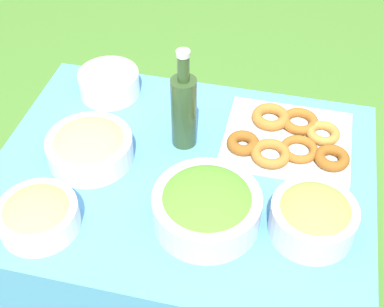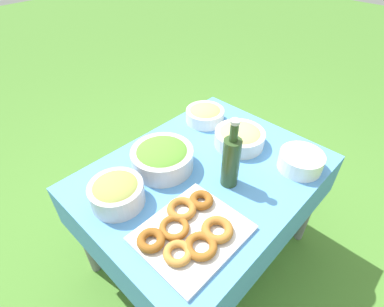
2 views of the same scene
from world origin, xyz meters
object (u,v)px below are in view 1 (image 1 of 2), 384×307
object	(u,v)px
donut_platter	(288,139)
plate_stack	(109,83)
olive_bowl	(313,217)
salad_bowl	(207,206)
olive_oil_bottle	(184,109)
pasta_bowl	(90,146)
bread_bowl	(38,215)

from	to	relation	value
donut_platter	plate_stack	bearing A→B (deg)	-10.59
olive_bowl	salad_bowl	bearing A→B (deg)	5.91
plate_stack	olive_oil_bottle	xyz separation A→B (m)	(-0.31, 0.18, 0.09)
pasta_bowl	olive_oil_bottle	bearing A→B (deg)	-152.16
salad_bowl	pasta_bowl	bearing A→B (deg)	-21.89
pasta_bowl	plate_stack	xyz separation A→B (m)	(0.05, -0.32, -0.01)
donut_platter	bread_bowl	bearing A→B (deg)	37.67
bread_bowl	plate_stack	bearing A→B (deg)	-88.94
olive_oil_bottle	olive_bowl	size ratio (longest dim) A/B	1.49
bread_bowl	donut_platter	bearing A→B (deg)	-142.33
olive_oil_bottle	salad_bowl	bearing A→B (deg)	114.52
pasta_bowl	plate_stack	distance (m)	0.32
donut_platter	salad_bowl	bearing A→B (deg)	62.75
salad_bowl	olive_oil_bottle	size ratio (longest dim) A/B	0.87
pasta_bowl	olive_bowl	size ratio (longest dim) A/B	1.14
salad_bowl	plate_stack	size ratio (longest dim) A/B	1.42
pasta_bowl	olive_bowl	xyz separation A→B (m)	(-0.67, 0.13, 0.01)
plate_stack	bread_bowl	size ratio (longest dim) A/B	0.95
salad_bowl	plate_stack	xyz separation A→B (m)	(0.45, -0.48, -0.02)
olive_oil_bottle	olive_bowl	bearing A→B (deg)	147.29
salad_bowl	donut_platter	bearing A→B (deg)	-117.25
olive_bowl	plate_stack	bearing A→B (deg)	-31.77
olive_oil_bottle	olive_bowl	distance (m)	0.50
plate_stack	salad_bowl	bearing A→B (deg)	132.99
pasta_bowl	olive_oil_bottle	distance (m)	0.30
salad_bowl	plate_stack	distance (m)	0.65
salad_bowl	bread_bowl	world-z (taller)	salad_bowl
olive_oil_bottle	plate_stack	bearing A→B (deg)	-30.47
donut_platter	pasta_bowl	bearing A→B (deg)	19.22
donut_platter	olive_bowl	xyz separation A→B (m)	(-0.09, 0.33, 0.04)
pasta_bowl	bread_bowl	bearing A→B (deg)	81.56
salad_bowl	olive_oil_bottle	bearing A→B (deg)	-65.48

